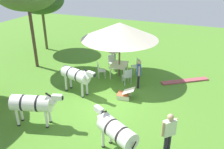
{
  "coord_description": "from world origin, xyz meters",
  "views": [
    {
      "loc": [
        -8.85,
        -3.85,
        6.02
      ],
      "look_at": [
        1.06,
        0.18,
        1.0
      ],
      "focal_mm": 37.78,
      "sensor_mm": 36.0,
      "label": 1
    }
  ],
  "objects_px": {
    "shade_umbrella": "(120,31)",
    "zebra_by_umbrella": "(76,75)",
    "standing_watcher": "(169,131)",
    "guest_beside_umbrella": "(139,72)",
    "patio_chair_near_lawn": "(100,69)",
    "patio_chair_near_hut": "(127,76)",
    "zebra_toward_hut": "(116,131)",
    "patio_dining_table": "(119,66)",
    "patio_chair_west_end": "(112,61)",
    "guest_behind_table": "(113,51)",
    "striped_lounge_chair": "(125,94)",
    "patio_chair_east_end": "(137,65)",
    "zebra_nearest_camera": "(33,104)",
    "acacia_tree_far_lawn": "(41,0)"
  },
  "relations": [
    {
      "from": "guest_behind_table",
      "to": "patio_chair_near_hut",
      "type": "bearing_deg",
      "value": -69.03
    },
    {
      "from": "standing_watcher",
      "to": "acacia_tree_far_lawn",
      "type": "xyz_separation_m",
      "value": [
        7.8,
        10.74,
        2.69
      ]
    },
    {
      "from": "shade_umbrella",
      "to": "acacia_tree_far_lawn",
      "type": "distance_m",
      "value": 7.47
    },
    {
      "from": "shade_umbrella",
      "to": "zebra_by_umbrella",
      "type": "height_order",
      "value": "shade_umbrella"
    },
    {
      "from": "shade_umbrella",
      "to": "zebra_nearest_camera",
      "type": "relative_size",
      "value": 1.94
    },
    {
      "from": "patio_chair_east_end",
      "to": "guest_behind_table",
      "type": "height_order",
      "value": "guest_behind_table"
    },
    {
      "from": "patio_chair_east_end",
      "to": "patio_chair_near_lawn",
      "type": "xyz_separation_m",
      "value": [
        -1.41,
        1.79,
        0.0
      ]
    },
    {
      "from": "striped_lounge_chair",
      "to": "zebra_by_umbrella",
      "type": "relative_size",
      "value": 0.4
    },
    {
      "from": "zebra_nearest_camera",
      "to": "zebra_by_umbrella",
      "type": "distance_m",
      "value": 2.96
    },
    {
      "from": "standing_watcher",
      "to": "guest_beside_umbrella",
      "type": "bearing_deg",
      "value": 72.27
    },
    {
      "from": "zebra_toward_hut",
      "to": "shade_umbrella",
      "type": "bearing_deg",
      "value": 48.5
    },
    {
      "from": "patio_dining_table",
      "to": "zebra_by_umbrella",
      "type": "xyz_separation_m",
      "value": [
        -2.72,
        1.27,
        0.34
      ]
    },
    {
      "from": "shade_umbrella",
      "to": "standing_watcher",
      "type": "bearing_deg",
      "value": -144.77
    },
    {
      "from": "shade_umbrella",
      "to": "zebra_toward_hut",
      "type": "xyz_separation_m",
      "value": [
        -5.95,
        -2.11,
        -1.77
      ]
    },
    {
      "from": "patio_chair_near_hut",
      "to": "guest_behind_table",
      "type": "distance_m",
      "value": 2.79
    },
    {
      "from": "patio_chair_east_end",
      "to": "guest_behind_table",
      "type": "bearing_deg",
      "value": 29.22
    },
    {
      "from": "shade_umbrella",
      "to": "patio_chair_west_end",
      "type": "bearing_deg",
      "value": 43.77
    },
    {
      "from": "zebra_by_umbrella",
      "to": "acacia_tree_far_lawn",
      "type": "relative_size",
      "value": 0.46
    },
    {
      "from": "patio_dining_table",
      "to": "patio_chair_near_hut",
      "type": "height_order",
      "value": "patio_chair_near_hut"
    },
    {
      "from": "zebra_nearest_camera",
      "to": "zebra_toward_hut",
      "type": "relative_size",
      "value": 1.14
    },
    {
      "from": "patio_chair_east_end",
      "to": "striped_lounge_chair",
      "type": "distance_m",
      "value": 3.1
    },
    {
      "from": "zebra_by_umbrella",
      "to": "guest_beside_umbrella",
      "type": "bearing_deg",
      "value": 137.8
    },
    {
      "from": "striped_lounge_chair",
      "to": "zebra_toward_hut",
      "type": "xyz_separation_m",
      "value": [
        -3.66,
        -0.93,
        0.69
      ]
    },
    {
      "from": "patio_chair_west_end",
      "to": "acacia_tree_far_lawn",
      "type": "distance_m",
      "value": 7.15
    },
    {
      "from": "patio_chair_near_lawn",
      "to": "acacia_tree_far_lawn",
      "type": "bearing_deg",
      "value": -150.85
    },
    {
      "from": "guest_beside_umbrella",
      "to": "zebra_by_umbrella",
      "type": "xyz_separation_m",
      "value": [
        -1.73,
        2.73,
        0.06
      ]
    },
    {
      "from": "patio_chair_near_lawn",
      "to": "striped_lounge_chair",
      "type": "height_order",
      "value": "patio_chair_near_lawn"
    },
    {
      "from": "patio_dining_table",
      "to": "guest_behind_table",
      "type": "height_order",
      "value": "guest_behind_table"
    },
    {
      "from": "striped_lounge_chair",
      "to": "zebra_toward_hut",
      "type": "distance_m",
      "value": 3.84
    },
    {
      "from": "zebra_nearest_camera",
      "to": "acacia_tree_far_lawn",
      "type": "xyz_separation_m",
      "value": [
        8.15,
        5.42,
        2.69
      ]
    },
    {
      "from": "patio_chair_near_lawn",
      "to": "shade_umbrella",
      "type": "bearing_deg",
      "value": 90.0
    },
    {
      "from": "striped_lounge_chair",
      "to": "patio_chair_east_end",
      "type": "bearing_deg",
      "value": 0.51
    },
    {
      "from": "patio_chair_near_hut",
      "to": "patio_chair_west_end",
      "type": "bearing_deg",
      "value": 90.13
    },
    {
      "from": "zebra_by_umbrella",
      "to": "zebra_toward_hut",
      "type": "bearing_deg",
      "value": 61.72
    },
    {
      "from": "patio_chair_near_hut",
      "to": "zebra_toward_hut",
      "type": "relative_size",
      "value": 0.46
    },
    {
      "from": "guest_beside_umbrella",
      "to": "zebra_by_umbrella",
      "type": "distance_m",
      "value": 3.23
    },
    {
      "from": "patio_chair_near_hut",
      "to": "patio_chair_west_end",
      "type": "distance_m",
      "value": 2.29
    },
    {
      "from": "acacia_tree_far_lawn",
      "to": "patio_chair_west_end",
      "type": "bearing_deg",
      "value": -105.0
    },
    {
      "from": "striped_lounge_chair",
      "to": "zebra_by_umbrella",
      "type": "bearing_deg",
      "value": 94.08
    },
    {
      "from": "shade_umbrella",
      "to": "patio_chair_west_end",
      "type": "xyz_separation_m",
      "value": [
        0.83,
        0.79,
        -2.19
      ]
    },
    {
      "from": "patio_dining_table",
      "to": "patio_chair_west_end",
      "type": "bearing_deg",
      "value": 43.77
    },
    {
      "from": "patio_chair_east_end",
      "to": "patio_dining_table",
      "type": "bearing_deg",
      "value": 90.0
    },
    {
      "from": "patio_chair_west_end",
      "to": "guest_beside_umbrella",
      "type": "distance_m",
      "value": 2.92
    },
    {
      "from": "patio_chair_near_lawn",
      "to": "guest_behind_table",
      "type": "xyz_separation_m",
      "value": [
        1.96,
        -0.05,
        0.5
      ]
    },
    {
      "from": "guest_behind_table",
      "to": "striped_lounge_chair",
      "type": "height_order",
      "value": "guest_behind_table"
    },
    {
      "from": "patio_chair_near_lawn",
      "to": "guest_beside_umbrella",
      "type": "height_order",
      "value": "guest_beside_umbrella"
    },
    {
      "from": "patio_chair_near_hut",
      "to": "patio_chair_east_end",
      "type": "relative_size",
      "value": 1.0
    },
    {
      "from": "guest_beside_umbrella",
      "to": "shade_umbrella",
      "type": "bearing_deg",
      "value": 36.32
    },
    {
      "from": "guest_behind_table",
      "to": "zebra_nearest_camera",
      "type": "xyz_separation_m",
      "value": [
        -6.99,
        0.65,
        -0.04
      ]
    },
    {
      "from": "acacia_tree_far_lawn",
      "to": "patio_chair_near_hut",
      "type": "bearing_deg",
      "value": -113.1
    }
  ]
}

